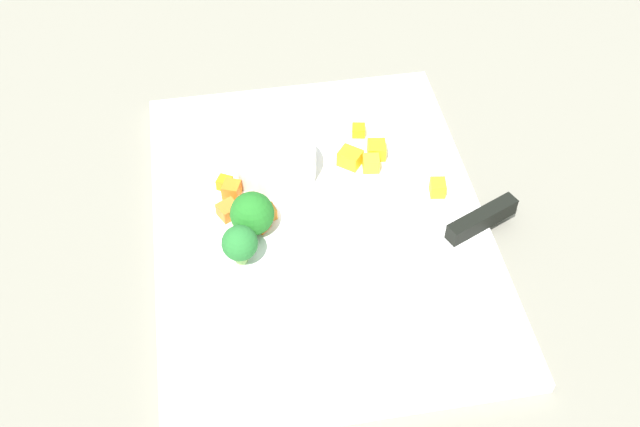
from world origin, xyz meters
TOP-DOWN VIEW (x-y plane):
  - ground_plane at (0.00, 0.00)m, footprint 4.00×4.00m
  - cutting_board at (0.00, 0.00)m, footprint 0.41×0.31m
  - prep_bowl at (-0.07, -0.03)m, footprint 0.08×0.08m
  - chef_knife at (0.06, 0.08)m, footprint 0.15×0.32m
  - carrot_dice_0 at (-0.05, -0.08)m, footprint 0.02×0.02m
  - carrot_dice_1 at (-0.00, -0.06)m, footprint 0.02×0.02m
  - carrot_dice_2 at (-0.02, -0.06)m, footprint 0.02×0.02m
  - carrot_dice_3 at (-0.01, -0.07)m, footprint 0.02×0.02m
  - carrot_dice_4 at (-0.01, -0.05)m, footprint 0.02×0.02m
  - carrot_dice_5 at (-0.06, -0.09)m, footprint 0.02×0.02m
  - carrot_dice_6 at (-0.02, -0.08)m, footprint 0.02×0.02m
  - pepper_dice_0 at (-0.11, 0.06)m, footprint 0.02×0.02m
  - pepper_dice_1 at (-0.06, 0.06)m, footprint 0.02×0.02m
  - pepper_dice_2 at (-0.08, 0.07)m, footprint 0.02×0.02m
  - pepper_dice_3 at (-0.07, 0.04)m, footprint 0.03×0.03m
  - pepper_dice_4 at (-0.02, 0.12)m, footprint 0.02×0.02m
  - broccoli_floret_0 at (0.00, -0.06)m, footprint 0.04×0.04m
  - broccoli_floret_1 at (0.04, -0.08)m, footprint 0.03×0.03m

SIDE VIEW (x-z plane):
  - ground_plane at x=0.00m, z-range 0.00..0.00m
  - cutting_board at x=0.00m, z-range 0.00..0.01m
  - pepper_dice_0 at x=-0.11m, z-range 0.01..0.02m
  - carrot_dice_5 at x=-0.06m, z-range 0.01..0.02m
  - carrot_dice_3 at x=-0.01m, z-range 0.01..0.02m
  - carrot_dice_2 at x=-0.02m, z-range 0.01..0.02m
  - chef_knife at x=0.06m, z-range 0.01..0.03m
  - carrot_dice_4 at x=-0.01m, z-range 0.01..0.03m
  - carrot_dice_6 at x=-0.02m, z-range 0.01..0.03m
  - carrot_dice_1 at x=0.00m, z-range 0.01..0.03m
  - pepper_dice_1 at x=-0.06m, z-range 0.01..0.03m
  - pepper_dice_4 at x=-0.02m, z-range 0.01..0.03m
  - pepper_dice_2 at x=-0.08m, z-range 0.01..0.03m
  - carrot_dice_0 at x=-0.05m, z-range 0.01..0.03m
  - pepper_dice_3 at x=-0.07m, z-range 0.01..0.03m
  - prep_bowl at x=-0.07m, z-range 0.01..0.05m
  - broccoli_floret_0 at x=0.00m, z-range 0.01..0.05m
  - broccoli_floret_1 at x=0.04m, z-range 0.02..0.06m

